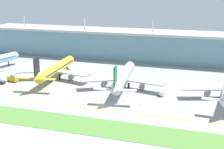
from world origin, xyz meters
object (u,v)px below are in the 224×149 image
at_px(airliner_center, 123,77).
at_px(pushback_tug, 1,82).
at_px(baggage_cart, 161,94).
at_px(fuel_truck, 13,78).
at_px(safety_cone_right_wingtip, 123,100).
at_px(safety_cone_left_wingtip, 140,105).
at_px(airliner_near_middle, 55,69).
at_px(safety_cone_nose_front, 102,102).

relative_size(airliner_center, pushback_tug, 14.08).
distance_m(airliner_center, baggage_cart, 25.00).
xyz_separation_m(fuel_truck, safety_cone_right_wingtip, (74.23, -13.22, -1.91)).
xyz_separation_m(airliner_center, safety_cone_left_wingtip, (16.44, -25.92, -6.10)).
height_order(airliner_near_middle, airliner_center, same).
bearing_deg(pushback_tug, fuel_truck, 61.05).
relative_size(airliner_center, fuel_truck, 8.60).
bearing_deg(airliner_center, fuel_truck, -172.29).
bearing_deg(airliner_near_middle, baggage_cart, -10.90).
bearing_deg(safety_cone_right_wingtip, airliner_center, 107.12).
xyz_separation_m(fuel_truck, safety_cone_left_wingtip, (83.79, -16.80, -1.91)).
height_order(airliner_near_middle, safety_cone_left_wingtip, airliner_near_middle).
relative_size(fuel_truck, baggage_cart, 1.92).
distance_m(safety_cone_left_wingtip, safety_cone_nose_front, 18.79).
relative_size(safety_cone_left_wingtip, safety_cone_nose_front, 1.00).
distance_m(fuel_truck, baggage_cart, 90.45).
relative_size(airliner_near_middle, airliner_center, 0.98).
bearing_deg(fuel_truck, safety_cone_left_wingtip, -11.34).
relative_size(fuel_truck, safety_cone_nose_front, 10.87).
relative_size(pushback_tug, safety_cone_left_wingtip, 6.64).
height_order(airliner_center, safety_cone_left_wingtip, airliner_center).
relative_size(airliner_center, safety_cone_left_wingtip, 93.49).
relative_size(airliner_center, baggage_cart, 16.51).
bearing_deg(airliner_near_middle, safety_cone_left_wingtip, -26.53).
distance_m(baggage_cart, safety_cone_right_wingtip, 21.61).
distance_m(airliner_near_middle, safety_cone_nose_front, 55.60).
relative_size(airliner_near_middle, safety_cone_right_wingtip, 91.80).
height_order(fuel_truck, baggage_cart, fuel_truck).
bearing_deg(fuel_truck, safety_cone_nose_front, -16.55).
distance_m(fuel_truck, safety_cone_left_wingtip, 85.48).
bearing_deg(baggage_cart, airliner_center, 160.74).
xyz_separation_m(airliner_center, safety_cone_right_wingtip, (6.88, -22.34, -6.10)).
height_order(fuel_truck, safety_cone_left_wingtip, fuel_truck).
bearing_deg(airliner_center, safety_cone_nose_front, -94.36).
bearing_deg(airliner_center, airliner_near_middle, 173.51).
bearing_deg(safety_cone_right_wingtip, airliner_near_middle, 152.45).
relative_size(airliner_near_middle, baggage_cart, 16.21).
relative_size(baggage_cart, safety_cone_nose_front, 5.66).
bearing_deg(safety_cone_left_wingtip, airliner_center, 122.39).
height_order(airliner_near_middle, fuel_truck, airliner_near_middle).
relative_size(airliner_near_middle, safety_cone_left_wingtip, 91.80).
bearing_deg(airliner_near_middle, pushback_tug, -140.13).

